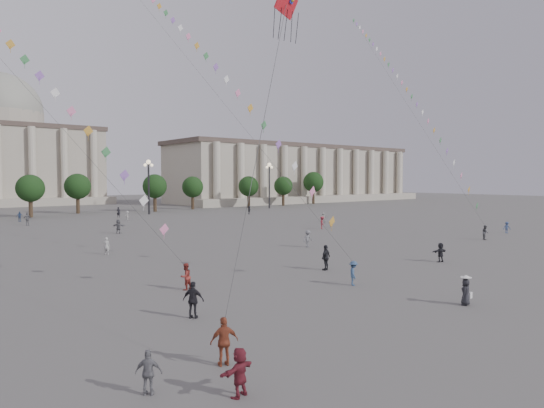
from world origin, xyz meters
TOP-DOWN VIEW (x-y plane):
  - ground at (0.00, 0.00)m, footprint 360.00×360.00m
  - hall_east at (75.00, 93.89)m, footprint 84.00×26.22m
  - hall_central at (0.00, 129.22)m, footprint 48.30×34.30m
  - tree_row at (0.00, 78.00)m, footprint 137.12×5.12m
  - lamp_post_mid_east at (15.00, 70.00)m, footprint 2.00×0.90m
  - lamp_post_far_east at (45.00, 70.00)m, footprint 2.00×0.90m
  - person_crowd_0 at (-8.30, 68.00)m, footprint 1.03×0.56m
  - person_crowd_3 at (11.09, 3.89)m, footprint 1.57×0.74m
  - person_crowd_4 at (6.24, 59.18)m, footprint 1.25×1.56m
  - person_crowd_6 at (8.33, 17.27)m, footprint 1.17×0.73m
  - person_crowd_7 at (29.32, 36.20)m, footprint 1.53×0.87m
  - person_crowd_8 at (22.05, 29.12)m, footprint 1.18×1.31m
  - person_crowd_9 at (30.47, 58.01)m, footprint 1.40×1.43m
  - person_crowd_12 at (-2.13, 41.37)m, footprint 1.53×1.60m
  - person_crowd_13 at (-9.40, 25.37)m, footprint 0.69×0.68m
  - person_crowd_14 at (36.82, 10.60)m, footprint 1.10×1.01m
  - person_crowd_16 at (-8.81, 60.12)m, footprint 1.18×0.62m
  - person_crowd_18 at (7.56, 66.51)m, footprint 0.78×0.82m
  - tourist_0 at (-15.44, -3.76)m, footprint 1.17×0.75m
  - tourist_1 at (-13.29, 2.38)m, footprint 1.05×1.13m
  - tourist_2 at (-16.47, -6.24)m, footprint 1.56×0.85m
  - tourist_3 at (-18.71, -4.32)m, footprint 0.91×0.84m
  - tourist_4 at (0.99, 7.32)m, footprint 1.23×0.78m
  - kite_flyer_0 at (-10.58, 8.18)m, footprint 0.98×0.86m
  - kite_flyer_1 at (-1.36, 2.42)m, footprint 1.15×1.18m
  - kite_flyer_2 at (28.32, 9.02)m, footprint 1.03×1.03m
  - hat_person at (-0.26, -4.81)m, footprint 0.84×0.69m
  - dragon_kite at (-8.37, 1.07)m, footprint 4.68×3.18m
  - kite_train_mid at (1.73, 34.21)m, footprint 6.53×59.62m
  - kite_train_east at (38.96, 29.08)m, footprint 20.51×37.50m

SIDE VIEW (x-z plane):
  - ground at x=0.00m, z-range 0.00..0.00m
  - person_crowd_14 at x=36.82m, z-range 0.00..1.48m
  - tourist_3 at x=-18.71m, z-range 0.00..1.50m
  - person_crowd_7 at x=29.32m, z-range 0.00..1.57m
  - person_crowd_13 at x=-9.40m, z-range 0.00..1.60m
  - tourist_2 at x=-16.47m, z-range 0.00..1.60m
  - hat_person at x=-0.26m, z-range -0.04..1.65m
  - kite_flyer_1 at x=-1.36m, z-range 0.00..1.62m
  - person_crowd_3 at x=11.09m, z-range 0.00..1.63m
  - person_crowd_9 at x=30.47m, z-range 0.00..1.64m
  - person_crowd_4 at x=6.24m, z-range 0.00..1.66m
  - person_crowd_0 at x=-8.30m, z-range 0.00..1.66m
  - kite_flyer_2 at x=28.32m, z-range 0.00..1.69m
  - kite_flyer_0 at x=-10.58m, z-range 0.00..1.69m
  - person_crowd_6 at x=8.33m, z-range 0.00..1.75m
  - person_crowd_8 at x=22.05m, z-range 0.00..1.77m
  - person_crowd_12 at x=-2.13m, z-range 0.00..1.81m
  - tourist_0 at x=-15.44m, z-range 0.00..1.84m
  - tourist_1 at x=-13.29m, z-range 0.00..1.86m
  - person_crowd_18 at x=7.56m, z-range 0.00..1.88m
  - person_crowd_16 at x=-8.81m, z-range 0.00..1.93m
  - tourist_4 at x=0.99m, z-range 0.00..1.95m
  - tree_row at x=0.00m, z-range 1.39..9.39m
  - lamp_post_mid_east at x=15.00m, z-range 2.03..12.68m
  - lamp_post_far_east at x=45.00m, z-range 2.03..12.68m
  - hall_east at x=75.00m, z-range -0.17..17.03m
  - hall_central at x=0.00m, z-range -3.52..31.98m
  - dragon_kite at x=-8.37m, z-range 6.93..23.92m
  - kite_train_east at x=38.96m, z-range -6.63..50.73m
  - kite_train_mid at x=1.73m, z-range -12.33..63.08m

